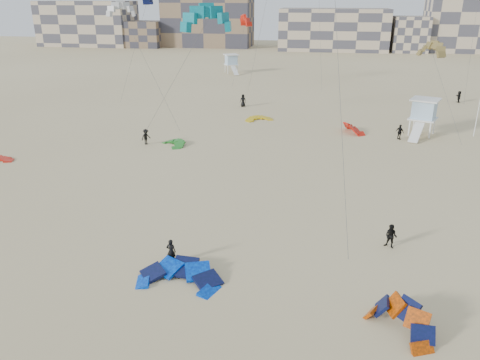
% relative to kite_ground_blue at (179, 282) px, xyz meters
% --- Properties ---
extents(ground, '(320.00, 320.00, 0.00)m').
position_rel_kite_ground_blue_xyz_m(ground, '(-0.59, -0.42, 0.00)').
color(ground, '#D1BF8C').
rests_on(ground, ground).
extents(kite_ground_blue, '(5.31, 5.56, 2.75)m').
position_rel_kite_ground_blue_xyz_m(kite_ground_blue, '(0.00, 0.00, 0.00)').
color(kite_ground_blue, '#005AF5').
rests_on(kite_ground_blue, ground).
extents(kite_ground_orange, '(5.23, 5.24, 3.73)m').
position_rel_kite_ground_blue_xyz_m(kite_ground_orange, '(11.92, -2.17, 0.00)').
color(kite_ground_orange, '#FF4F00').
rests_on(kite_ground_orange, ground).
extents(kite_ground_green, '(4.61, 4.60, 1.72)m').
position_rel_kite_ground_blue_xyz_m(kite_ground_green, '(-8.44, 25.63, 0.00)').
color(kite_ground_green, '#20821E').
rests_on(kite_ground_green, ground).
extents(kite_ground_red_far, '(4.64, 4.55, 3.44)m').
position_rel_kite_ground_blue_xyz_m(kite_ground_red_far, '(11.47, 34.44, 0.00)').
color(kite_ground_red_far, red).
rests_on(kite_ground_red_far, ground).
extents(kite_ground_yellow, '(4.69, 4.77, 1.10)m').
position_rel_kite_ground_blue_xyz_m(kite_ground_yellow, '(-0.69, 38.46, 0.00)').
color(kite_ground_yellow, '#E0B50D').
rests_on(kite_ground_yellow, ground).
extents(kitesurfer_main, '(0.60, 0.40, 1.63)m').
position_rel_kite_ground_blue_xyz_m(kitesurfer_main, '(-1.02, 1.91, 0.81)').
color(kitesurfer_main, black).
rests_on(kitesurfer_main, ground).
extents(kitesurfer_b, '(0.99, 0.91, 1.64)m').
position_rel_kite_ground_blue_xyz_m(kitesurfer_b, '(12.47, 6.28, 0.82)').
color(kitesurfer_b, black).
rests_on(kitesurfer_b, ground).
extents(kitesurfer_c, '(1.13, 1.30, 1.74)m').
position_rel_kite_ground_blue_xyz_m(kitesurfer_c, '(-11.49, 25.33, 0.87)').
color(kitesurfer_c, black).
rests_on(kitesurfer_c, ground).
extents(kitesurfer_d, '(1.04, 1.01, 1.75)m').
position_rel_kite_ground_blue_xyz_m(kitesurfer_d, '(16.48, 32.25, 0.87)').
color(kitesurfer_d, black).
rests_on(kitesurfer_d, ground).
extents(kitesurfer_e, '(0.91, 0.60, 1.83)m').
position_rel_kite_ground_blue_xyz_m(kitesurfer_e, '(-4.15, 46.10, 0.92)').
color(kitesurfer_e, black).
rests_on(kitesurfer_e, ground).
extents(kitesurfer_f, '(0.61, 1.67, 1.77)m').
position_rel_kite_ground_blue_xyz_m(kitesurfer_f, '(28.30, 54.88, 0.89)').
color(kitesurfer_f, black).
rests_on(kitesurfer_f, ground).
extents(kite_fly_teal_a, '(11.63, 7.98, 13.75)m').
position_rel_kite_ground_blue_xyz_m(kite_fly_teal_a, '(-2.39, 17.92, 13.44)').
color(kite_fly_teal_a, '#057A88').
rests_on(kite_fly_teal_a, ground).
extents(kite_fly_grey, '(8.80, 4.16, 13.94)m').
position_rel_kite_ground_blue_xyz_m(kite_fly_grey, '(-15.04, 29.76, 13.89)').
color(kite_fly_grey, silver).
rests_on(kite_fly_grey, ground).
extents(kite_fly_olive, '(5.34, 8.52, 10.18)m').
position_rel_kite_ground_blue_xyz_m(kite_fly_olive, '(19.02, 34.09, 9.79)').
color(kite_fly_olive, brown).
rests_on(kite_fly_olive, ground).
extents(kite_fly_navy, '(3.66, 11.28, 15.04)m').
position_rel_kite_ground_blue_xyz_m(kite_fly_navy, '(-19.84, 50.87, 14.85)').
color(kite_fly_navy, '#0C1043').
rests_on(kite_fly_navy, ground).
extents(kite_fly_red, '(4.87, 8.70, 11.74)m').
position_rel_kite_ground_blue_xyz_m(kite_fly_red, '(-6.37, 61.61, 11.34)').
color(kite_fly_red, red).
rests_on(kite_fly_red, ground).
extents(lifeguard_tower_near, '(3.96, 6.40, 4.31)m').
position_rel_kite_ground_blue_xyz_m(lifeguard_tower_near, '(19.31, 34.75, 2.14)').
color(lifeguard_tower_near, white).
rests_on(lifeguard_tower_near, ground).
extents(lifeguard_tower_far, '(3.75, 5.89, 3.93)m').
position_rel_kite_ground_blue_xyz_m(lifeguard_tower_far, '(-12.19, 78.06, 1.95)').
color(lifeguard_tower_far, white).
rests_on(lifeguard_tower_far, ground).
extents(flagpole, '(0.62, 0.10, 7.61)m').
position_rel_kite_ground_blue_xyz_m(flagpole, '(25.32, 35.12, 4.00)').
color(flagpole, white).
rests_on(flagpole, ground).
extents(condo_west_a, '(30.00, 15.00, 14.00)m').
position_rel_kite_ground_blue_xyz_m(condo_west_a, '(-70.59, 129.58, 7.00)').
color(condo_west_a, tan).
rests_on(condo_west_a, ground).
extents(condo_west_b, '(28.00, 14.00, 18.00)m').
position_rel_kite_ground_blue_xyz_m(condo_west_b, '(-30.59, 133.58, 9.00)').
color(condo_west_b, '#796149').
rests_on(condo_west_b, ground).
extents(condo_mid, '(32.00, 16.00, 12.00)m').
position_rel_kite_ground_blue_xyz_m(condo_mid, '(9.41, 129.58, 6.00)').
color(condo_mid, tan).
rests_on(condo_mid, ground).
extents(condo_east, '(26.00, 14.00, 16.00)m').
position_rel_kite_ground_blue_xyz_m(condo_east, '(49.41, 131.58, 8.00)').
color(condo_east, tan).
rests_on(condo_east, ground).
extents(condo_fill_left, '(12.00, 10.00, 8.00)m').
position_rel_kite_ground_blue_xyz_m(condo_fill_left, '(-50.59, 127.58, 4.00)').
color(condo_fill_left, '#796149').
rests_on(condo_fill_left, ground).
extents(condo_fill_right, '(10.00, 10.00, 10.00)m').
position_rel_kite_ground_blue_xyz_m(condo_fill_right, '(31.41, 127.58, 5.00)').
color(condo_fill_right, tan).
rests_on(condo_fill_right, ground).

